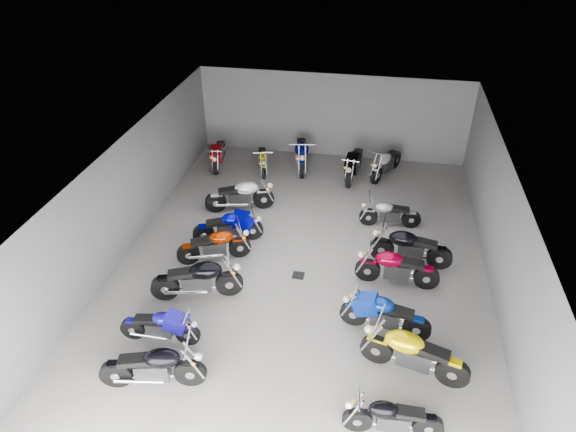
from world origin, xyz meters
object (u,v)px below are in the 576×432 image
(drain_grate, at_px, (298,275))
(motorcycle_back_b, at_px, (263,159))
(motorcycle_left_c, at_px, (198,279))
(motorcycle_right_a, at_px, (392,417))
(motorcycle_right_b, at_px, (413,354))
(motorcycle_right_f, at_px, (389,213))
(motorcycle_left_e, at_px, (229,227))
(motorcycle_left_f, at_px, (240,195))
(motorcycle_left_d, at_px, (215,245))
(motorcycle_left_b, at_px, (160,326))
(motorcycle_right_e, at_px, (410,247))
(motorcycle_back_c, at_px, (302,153))
(motorcycle_back_a, at_px, (219,153))
(motorcycle_left_a, at_px, (154,367))
(motorcycle_back_d, at_px, (354,163))
(motorcycle_right_d, at_px, (396,268))
(motorcycle_right_c, at_px, (384,315))
(motorcycle_back_e, at_px, (386,163))

(drain_grate, xyz_separation_m, motorcycle_back_b, (-2.30, 5.78, 0.44))
(motorcycle_left_c, relative_size, motorcycle_right_a, 1.18)
(drain_grate, distance_m, motorcycle_right_b, 4.05)
(motorcycle_left_c, distance_m, motorcycle_right_f, 6.25)
(motorcycle_left_e, height_order, motorcycle_left_f, motorcycle_left_f)
(motorcycle_right_a, bearing_deg, motorcycle_left_e, 36.33)
(motorcycle_left_d, bearing_deg, motorcycle_left_b, -29.07)
(motorcycle_left_c, height_order, motorcycle_right_f, motorcycle_left_c)
(motorcycle_left_d, bearing_deg, motorcycle_right_e, 75.11)
(motorcycle_left_e, relative_size, motorcycle_right_f, 1.07)
(motorcycle_left_b, height_order, motorcycle_left_d, motorcycle_left_d)
(motorcycle_back_c, bearing_deg, drain_grate, 88.35)
(motorcycle_right_f, height_order, motorcycle_back_a, motorcycle_back_a)
(motorcycle_right_e, bearing_deg, motorcycle_left_b, 129.99)
(motorcycle_left_a, bearing_deg, motorcycle_back_a, 177.86)
(motorcycle_back_a, height_order, motorcycle_back_c, motorcycle_back_c)
(motorcycle_right_f, height_order, motorcycle_back_d, motorcycle_back_d)
(motorcycle_right_f, xyz_separation_m, motorcycle_back_b, (-4.62, 2.89, -0.00))
(drain_grate, height_order, motorcycle_left_b, motorcycle_left_b)
(motorcycle_back_b, bearing_deg, motorcycle_back_c, -176.22)
(motorcycle_left_e, bearing_deg, motorcycle_right_d, 58.02)
(motorcycle_back_b, bearing_deg, motorcycle_right_f, 132.16)
(motorcycle_left_e, distance_m, motorcycle_back_d, 5.68)
(motorcycle_left_a, relative_size, motorcycle_right_d, 1.00)
(motorcycle_right_d, height_order, motorcycle_back_b, motorcycle_right_d)
(motorcycle_left_c, relative_size, motorcycle_back_a, 1.12)
(motorcycle_left_b, xyz_separation_m, motorcycle_back_d, (3.71, 8.74, 0.09))
(motorcycle_right_a, height_order, motorcycle_back_a, motorcycle_back_a)
(motorcycle_left_a, bearing_deg, motorcycle_right_a, 75.37)
(motorcycle_left_b, height_order, motorcycle_right_f, motorcycle_left_b)
(motorcycle_right_c, bearing_deg, motorcycle_back_a, 48.59)
(drain_grate, relative_size, motorcycle_left_c, 0.14)
(motorcycle_left_a, relative_size, motorcycle_left_c, 0.97)
(motorcycle_left_b, xyz_separation_m, motorcycle_right_e, (5.59, 3.98, 0.09))
(motorcycle_left_b, relative_size, motorcycle_left_e, 0.95)
(motorcycle_left_c, distance_m, motorcycle_back_e, 8.68)
(motorcycle_left_d, xyz_separation_m, motorcycle_right_d, (4.94, -0.13, 0.03))
(motorcycle_right_f, bearing_deg, motorcycle_right_a, 176.82)
(motorcycle_right_c, height_order, motorcycle_back_e, motorcycle_back_e)
(motorcycle_left_a, relative_size, motorcycle_back_b, 1.21)
(motorcycle_left_d, height_order, motorcycle_right_a, motorcycle_left_d)
(drain_grate, relative_size, motorcycle_left_a, 0.15)
(motorcycle_right_a, height_order, motorcycle_right_d, motorcycle_right_d)
(motorcycle_right_d, distance_m, motorcycle_back_d, 5.91)
(motorcycle_right_f, distance_m, motorcycle_back_b, 5.45)
(motorcycle_left_f, bearing_deg, motorcycle_back_e, 106.21)
(motorcycle_right_a, bearing_deg, drain_grate, 25.72)
(motorcycle_back_e, bearing_deg, motorcycle_back_a, 27.85)
(motorcycle_right_e, bearing_deg, motorcycle_right_d, 164.07)
(motorcycle_left_c, distance_m, motorcycle_back_a, 7.32)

